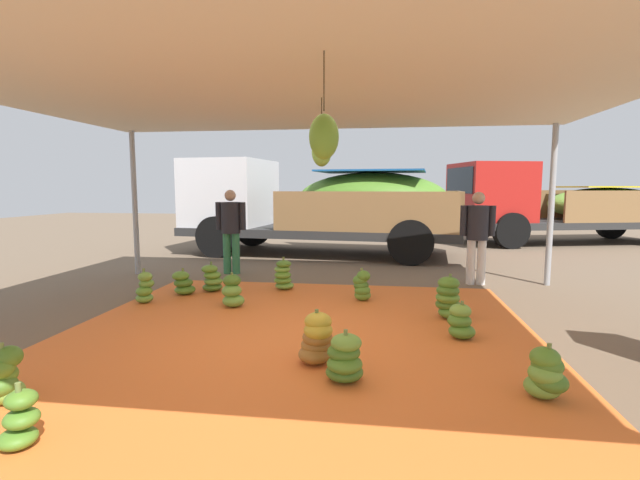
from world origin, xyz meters
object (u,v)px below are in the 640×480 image
(banana_bunch_11, at_px, (317,339))
(worker_0, at_px, (231,225))
(banana_bunch_1, at_px, (345,359))
(worker_1, at_px, (477,231))
(banana_bunch_0, at_px, (4,377))
(banana_bunch_8, at_px, (283,276))
(banana_bunch_3, at_px, (362,286))
(banana_bunch_9, at_px, (145,288))
(banana_bunch_7, at_px, (183,284))
(cargo_truck_main, at_px, (316,204))
(banana_bunch_2, at_px, (546,374))
(banana_bunch_10, at_px, (20,421))
(banana_bunch_5, at_px, (449,299))
(banana_bunch_12, at_px, (212,279))
(banana_bunch_6, at_px, (232,292))
(cargo_truck_far, at_px, (557,204))
(banana_bunch_4, at_px, (461,322))

(banana_bunch_11, relative_size, worker_0, 0.32)
(banana_bunch_1, height_order, worker_1, worker_1)
(banana_bunch_0, xyz_separation_m, worker_1, (4.51, 5.12, 0.72))
(banana_bunch_8, distance_m, worker_0, 1.97)
(banana_bunch_3, height_order, banana_bunch_9, banana_bunch_9)
(banana_bunch_0, height_order, banana_bunch_7, banana_bunch_0)
(banana_bunch_1, bearing_deg, cargo_truck_main, 100.33)
(cargo_truck_main, bearing_deg, worker_1, -44.52)
(banana_bunch_2, xyz_separation_m, cargo_truck_main, (-3.00, 7.70, 1.07))
(banana_bunch_7, distance_m, banana_bunch_10, 4.25)
(banana_bunch_5, height_order, banana_bunch_8, banana_bunch_5)
(banana_bunch_1, bearing_deg, banana_bunch_3, 89.68)
(banana_bunch_10, relative_size, worker_0, 0.26)
(banana_bunch_12, height_order, worker_0, worker_0)
(banana_bunch_5, distance_m, banana_bunch_6, 2.95)
(banana_bunch_8, relative_size, banana_bunch_12, 1.11)
(banana_bunch_7, height_order, banana_bunch_11, banana_bunch_11)
(cargo_truck_far, bearing_deg, banana_bunch_2, -109.65)
(worker_0, bearing_deg, banana_bunch_1, -60.84)
(banana_bunch_11, height_order, cargo_truck_far, cargo_truck_far)
(banana_bunch_6, distance_m, banana_bunch_7, 1.18)
(banana_bunch_7, bearing_deg, banana_bunch_2, -34.12)
(banana_bunch_7, distance_m, cargo_truck_far, 11.53)
(worker_1, bearing_deg, banana_bunch_7, -162.86)
(banana_bunch_0, distance_m, banana_bunch_12, 3.93)
(banana_bunch_5, bearing_deg, banana_bunch_11, -130.56)
(banana_bunch_8, xyz_separation_m, banana_bunch_10, (-0.70, -4.74, -0.05))
(cargo_truck_far, bearing_deg, banana_bunch_7, -136.31)
(banana_bunch_11, height_order, worker_1, worker_1)
(banana_bunch_12, distance_m, worker_1, 4.57)
(banana_bunch_3, distance_m, banana_bunch_9, 3.18)
(banana_bunch_8, xyz_separation_m, banana_bunch_9, (-1.81, -1.15, -0.01))
(banana_bunch_5, height_order, worker_0, worker_0)
(banana_bunch_5, relative_size, banana_bunch_8, 1.06)
(banana_bunch_9, bearing_deg, cargo_truck_far, 44.64)
(banana_bunch_0, distance_m, banana_bunch_3, 4.48)
(banana_bunch_1, height_order, banana_bunch_6, banana_bunch_6)
(banana_bunch_4, relative_size, banana_bunch_5, 0.72)
(banana_bunch_11, relative_size, cargo_truck_far, 0.07)
(banana_bunch_8, height_order, banana_bunch_11, banana_bunch_8)
(banana_bunch_0, relative_size, banana_bunch_10, 1.13)
(banana_bunch_4, height_order, cargo_truck_main, cargo_truck_main)
(banana_bunch_0, distance_m, worker_1, 6.86)
(banana_bunch_5, height_order, banana_bunch_6, banana_bunch_5)
(banana_bunch_6, distance_m, banana_bunch_12, 1.08)
(banana_bunch_9, relative_size, banana_bunch_12, 1.04)
(banana_bunch_5, distance_m, banana_bunch_12, 3.74)
(banana_bunch_6, bearing_deg, banana_bunch_12, 126.29)
(banana_bunch_8, bearing_deg, worker_1, 15.42)
(banana_bunch_3, height_order, cargo_truck_far, cargo_truck_far)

